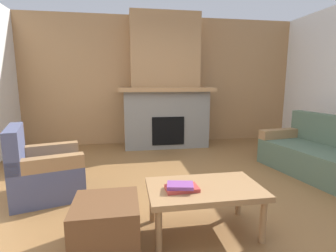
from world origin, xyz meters
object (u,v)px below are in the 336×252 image
Objects in this scene: couch at (327,157)px; armchair at (44,172)px; coffee_table at (204,192)px; fireplace at (165,90)px; ottoman at (106,224)px.

couch is 2.04× the size of armchair.
couch and armchair have the same top height.
couch reaches higher than coffee_table.
couch is (1.99, -2.21, -0.88)m from fireplace.
couch is 1.91× the size of coffee_table.
couch is 3.78m from armchair.
couch reaches higher than ottoman.
coffee_table is at bearing -92.64° from fireplace.
coffee_table reaches higher than ottoman.
fireplace reaches higher than couch.
coffee_table is at bearing -154.50° from couch.
fireplace is 3.10m from couch.
fireplace is at bearing 131.96° from couch.
couch is 3.68× the size of ottoman.
couch is at bearing 20.34° from ottoman.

